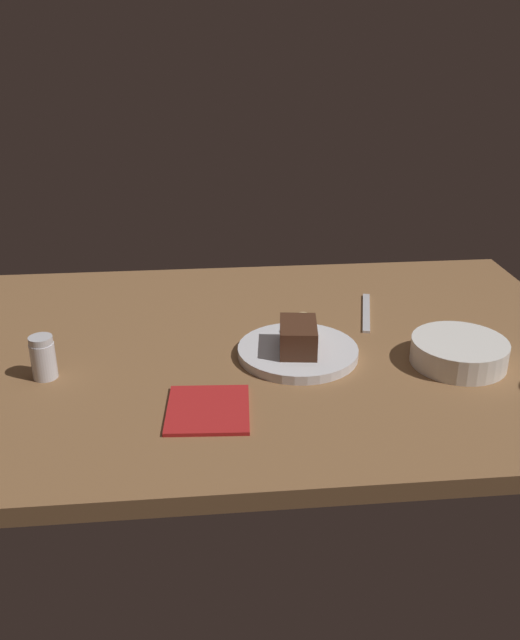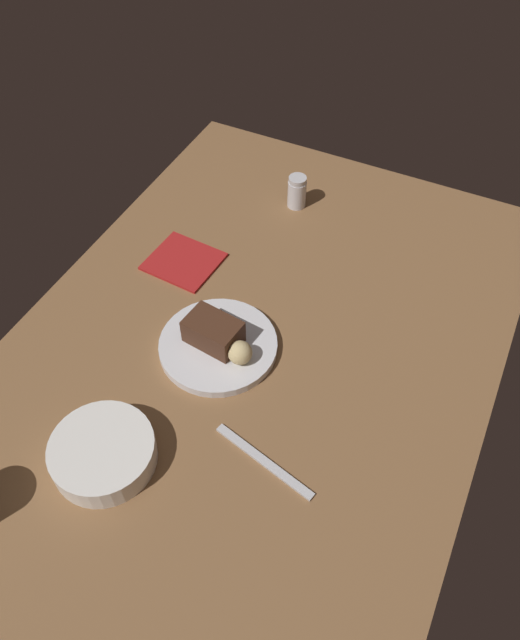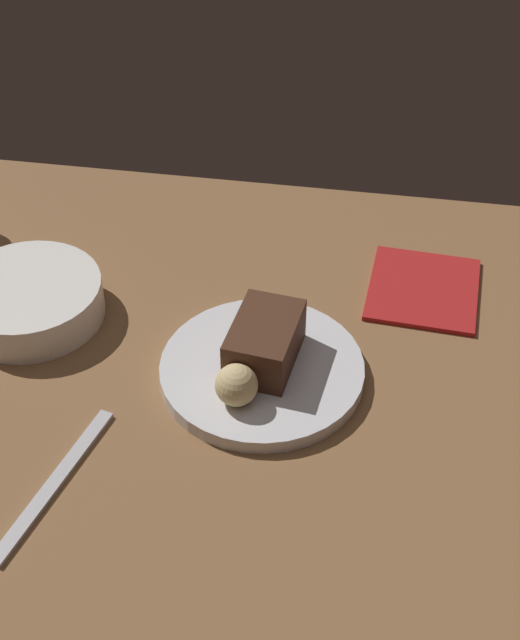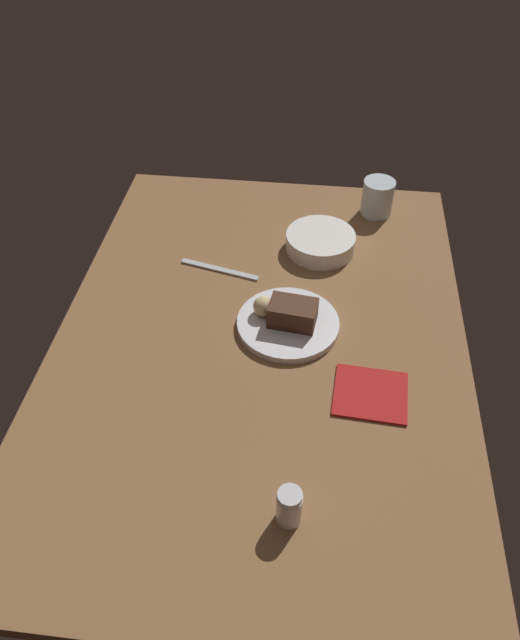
{
  "view_description": "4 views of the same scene",
  "coord_description": "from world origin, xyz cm",
  "views": [
    {
      "loc": [
        12.8,
        108.79,
        56.99
      ],
      "look_at": [
        2.16,
        -0.3,
        7.69
      ],
      "focal_mm": 37.23,
      "sensor_mm": 36.0,
      "label": 1
    },
    {
      "loc": [
        -62.08,
        -31.32,
        91.97
      ],
      "look_at": [
        1.24,
        -0.45,
        8.37
      ],
      "focal_mm": 34.86,
      "sensor_mm": 36.0,
      "label": 2
    },
    {
      "loc": [
        6.47,
        -59.41,
        68.66
      ],
      "look_at": [
        -4.59,
        7.63,
        8.77
      ],
      "focal_mm": 49.67,
      "sensor_mm": 36.0,
      "label": 3
    },
    {
      "loc": [
        86.15,
        9.91,
        92.28
      ],
      "look_at": [
        -0.95,
        -0.16,
        7.3
      ],
      "focal_mm": 34.11,
      "sensor_mm": 36.0,
      "label": 4
    }
  ],
  "objects": [
    {
      "name": "butter_knife",
      "position": [
        -20.65,
        -11.8,
        3.25
      ],
      "size": [
        5.9,
        18.78,
        0.5
      ],
      "primitive_type": "cube",
      "rotation": [
        0.0,
        0.0,
        4.47
      ],
      "color": "silver",
      "rests_on": "dining_table"
    },
    {
      "name": "dining_table",
      "position": [
        0.0,
        0.0,
        1.5
      ],
      "size": [
        120.0,
        84.0,
        3.0
      ],
      "primitive_type": "cube",
      "color": "brown",
      "rests_on": "ground"
    },
    {
      "name": "dessert_plate",
      "position": [
        -4.01,
        5.35,
        3.82
      ],
      "size": [
        21.3,
        21.3,
        1.65
      ],
      "primitive_type": "cylinder",
      "color": "silver",
      "rests_on": "dining_table"
    },
    {
      "name": "folded_napkin",
      "position": [
        12.29,
        22.22,
        3.3
      ],
      "size": [
        13.32,
        14.44,
        0.6
      ],
      "primitive_type": "cube",
      "rotation": [
        0.0,
        0.0,
        -0.07
      ],
      "color": "#B21E1E",
      "rests_on": "dining_table"
    },
    {
      "name": "bread_roll",
      "position": [
        -5.67,
        0.21,
        6.79
      ],
      "size": [
        4.28,
        4.28,
        4.28
      ],
      "primitive_type": "sphere",
      "color": "#DBC184",
      "rests_on": "dessert_plate"
    },
    {
      "name": "side_bowl",
      "position": [
        -31.22,
        10.8,
        5.18
      ],
      "size": [
        16.44,
        16.44,
        4.35
      ],
      "primitive_type": "cylinder",
      "color": "white",
      "rests_on": "dining_table"
    },
    {
      "name": "chocolate_cake_slice",
      "position": [
        -3.87,
        6.23,
        7.15
      ],
      "size": [
        7.47,
        10.33,
        4.99
      ],
      "primitive_type": "cube",
      "rotation": [
        0.0,
        0.0,
        1.45
      ],
      "color": "#472819",
      "rests_on": "dessert_plate"
    }
  ]
}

